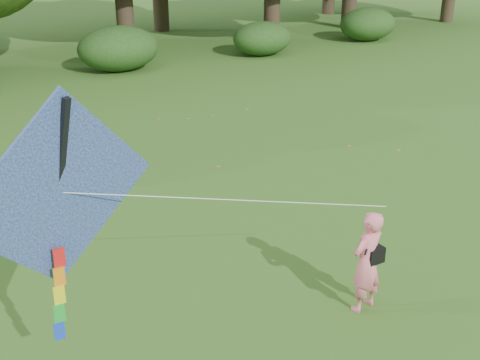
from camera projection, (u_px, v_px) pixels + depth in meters
ground at (342, 288)px, 10.37m from camera, size 100.00×100.00×0.00m
man_kite_flyer at (367, 262)px, 9.51m from camera, size 0.70×0.53×1.74m
crossbody_bag at (374, 254)px, 9.49m from camera, size 0.43×0.20×0.70m
flying_kite at (61, 195)px, 6.97m from camera, size 6.01×0.98×3.31m
shrub_band at (31, 61)px, 23.43m from camera, size 39.15×3.22×1.88m
fallen_leaves at (230, 164)px, 15.75m from camera, size 10.44×15.34×0.01m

